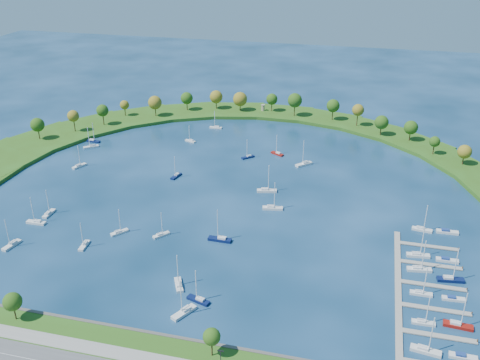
% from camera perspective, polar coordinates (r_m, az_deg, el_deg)
% --- Properties ---
extents(ground, '(700.00, 700.00, 0.00)m').
position_cam_1_polar(ground, '(257.38, -1.35, -1.15)').
color(ground, '#06243C').
rests_on(ground, ground).
extents(breakwater, '(286.74, 247.64, 2.00)m').
position_cam_1_polar(breakwater, '(312.88, -7.18, 3.84)').
color(breakwater, '#2F5215').
rests_on(breakwater, ground).
extents(breakwater_trees, '(240.90, 91.04, 15.13)m').
position_cam_1_polar(breakwater_trees, '(338.20, 0.98, 7.44)').
color(breakwater_trees, '#382314').
rests_on(breakwater_trees, breakwater).
extents(harbor_tower, '(2.60, 2.60, 4.14)m').
position_cam_1_polar(harbor_tower, '(363.19, 2.44, 7.63)').
color(harbor_tower, gray).
rests_on(harbor_tower, breakwater).
extents(dock_system, '(24.28, 82.00, 1.60)m').
position_cam_1_polar(dock_system, '(198.75, 18.44, -11.40)').
color(dock_system, gray).
rests_on(dock_system, ground).
extents(moored_boat_0, '(6.33, 7.19, 11.06)m').
position_cam_1_polar(moored_boat_0, '(228.13, -12.58, -5.32)').
color(moored_boat_0, silver).
rests_on(moored_boat_0, ground).
extents(moored_boat_1, '(8.11, 7.14, 12.46)m').
position_cam_1_polar(moored_boat_1, '(318.13, -15.40, 3.45)').
color(moored_boat_1, silver).
rests_on(moored_boat_1, ground).
extents(moored_boat_2, '(8.19, 2.91, 11.81)m').
position_cam_1_polar(moored_boat_2, '(326.39, -15.19, 4.04)').
color(moored_boat_2, '#0A1542').
rests_on(moored_boat_2, ground).
extents(moored_boat_3, '(3.84, 8.73, 12.41)m').
position_cam_1_polar(moored_boat_3, '(232.47, -22.91, -6.25)').
color(moored_boat_3, silver).
rests_on(moored_boat_3, ground).
extents(moored_boat_4, '(6.69, 6.64, 10.83)m').
position_cam_1_polar(moored_boat_4, '(293.17, 0.85, 2.50)').
color(moored_boat_4, '#0A1542').
rests_on(moored_boat_4, ground).
extents(moored_boat_5, '(8.68, 8.61, 14.04)m').
position_cam_1_polar(moored_boat_5, '(286.12, 6.76, 1.73)').
color(moored_boat_5, silver).
rests_on(moored_boat_5, ground).
extents(moored_boat_6, '(6.96, 4.07, 9.88)m').
position_cam_1_polar(moored_boat_6, '(316.64, -5.24, 4.17)').
color(moored_boat_6, silver).
rests_on(moored_boat_6, ground).
extents(moored_boat_7, '(5.87, 8.55, 12.33)m').
position_cam_1_polar(moored_boat_7, '(194.09, -6.47, -10.83)').
color(moored_boat_7, silver).
rests_on(moored_boat_7, ground).
extents(moored_boat_8, '(3.69, 7.94, 11.26)m').
position_cam_1_polar(moored_boat_8, '(272.81, -6.74, 0.49)').
color(moored_boat_8, '#0A1542').
rests_on(moored_boat_8, ground).
extents(moored_boat_9, '(9.67, 4.68, 13.70)m').
position_cam_1_polar(moored_boat_9, '(256.22, 2.82, -1.07)').
color(moored_boat_9, silver).
rests_on(moored_boat_9, ground).
extents(moored_boat_10, '(6.65, 9.38, 13.61)m').
position_cam_1_polar(moored_boat_10, '(182.10, -5.91, -13.59)').
color(moored_boat_10, silver).
rests_on(moored_boat_10, ground).
extents(moored_boat_11, '(5.22, 8.17, 11.68)m').
position_cam_1_polar(moored_boat_11, '(294.36, -16.57, 1.49)').
color(moored_boat_11, silver).
rests_on(moored_boat_11, ground).
extents(moored_boat_12, '(6.13, 6.85, 10.59)m').
position_cam_1_polar(moored_boat_12, '(223.26, -8.30, -5.66)').
color(moored_boat_12, silver).
rests_on(moored_boat_12, ground).
extents(moored_boat_13, '(2.87, 7.63, 10.95)m').
position_cam_1_polar(moored_boat_13, '(222.84, -16.09, -6.55)').
color(moored_boat_13, silver).
rests_on(moored_boat_13, ground).
extents(moored_boat_14, '(9.54, 2.86, 13.94)m').
position_cam_1_polar(moored_boat_14, '(217.94, -2.12, -6.19)').
color(moored_boat_14, '#0A1542').
rests_on(moored_boat_14, ground).
extents(moored_boat_15, '(2.39, 7.97, 11.64)m').
position_cam_1_polar(moored_boat_15, '(250.66, -19.49, -3.28)').
color(moored_boat_15, silver).
rests_on(moored_boat_15, ground).
extents(moored_boat_16, '(8.45, 2.47, 12.37)m').
position_cam_1_polar(moored_boat_16, '(245.27, -20.67, -4.13)').
color(moored_boat_16, silver).
rests_on(moored_boat_16, ground).
extents(moored_boat_17, '(7.82, 5.79, 11.43)m').
position_cam_1_polar(moored_boat_17, '(298.16, 3.95, 2.84)').
color(moored_boat_17, maroon).
rests_on(moored_boat_17, ground).
extents(moored_boat_18, '(8.60, 4.66, 12.18)m').
position_cam_1_polar(moored_boat_18, '(186.71, -4.40, -12.41)').
color(moored_boat_18, '#0A1542').
rests_on(moored_boat_18, ground).
extents(moored_boat_19, '(7.68, 2.35, 11.21)m').
position_cam_1_polar(moored_boat_19, '(336.80, -2.56, 5.59)').
color(moored_boat_19, silver).
rests_on(moored_boat_19, ground).
extents(moored_boat_20, '(9.31, 4.05, 13.24)m').
position_cam_1_polar(moored_boat_20, '(241.11, 3.43, -2.89)').
color(moored_boat_20, silver).
rests_on(moored_boat_20, ground).
extents(docked_boat_0, '(9.23, 3.85, 13.17)m').
position_cam_1_polar(docked_boat_0, '(176.81, 18.95, -16.54)').
color(docked_boat_0, silver).
rests_on(docked_boat_0, ground).
extents(docked_boat_1, '(8.11, 2.45, 1.64)m').
position_cam_1_polar(docked_boat_1, '(178.77, 22.40, -16.81)').
color(docked_boat_1, silver).
rests_on(docked_boat_1, ground).
extents(docked_boat_2, '(7.37, 2.20, 10.78)m').
position_cam_1_polar(docked_boat_2, '(186.76, 18.74, -13.94)').
color(docked_boat_2, silver).
rests_on(docked_boat_2, ground).
extents(docked_boat_3, '(9.26, 3.29, 13.34)m').
position_cam_1_polar(docked_boat_3, '(189.20, 21.96, -13.93)').
color(docked_boat_3, maroon).
rests_on(docked_boat_3, ground).
extents(docked_boat_4, '(7.51, 2.10, 11.03)m').
position_cam_1_polar(docked_boat_4, '(199.01, 18.52, -11.18)').
color(docked_boat_4, silver).
rests_on(docked_boat_4, ground).
extents(docked_boat_5, '(7.70, 2.59, 1.55)m').
position_cam_1_polar(docked_boat_5, '(200.40, 21.54, -11.54)').
color(docked_boat_5, silver).
rests_on(docked_boat_5, ground).
extents(docked_boat_6, '(9.09, 3.76, 12.96)m').
position_cam_1_polar(docked_boat_6, '(210.96, 18.34, -8.84)').
color(docked_boat_6, silver).
rests_on(docked_boat_6, ground).
extents(docked_boat_7, '(9.63, 3.89, 13.75)m').
position_cam_1_polar(docked_boat_7, '(209.20, 21.27, -9.66)').
color(docked_boat_7, '#0A1542').
rests_on(docked_boat_7, ground).
extents(docked_boat_8, '(8.86, 3.26, 12.73)m').
position_cam_1_polar(docked_boat_8, '(219.04, 18.23, -7.46)').
color(docked_boat_8, silver).
rests_on(docked_boat_8, ground).
extents(docked_boat_9, '(8.21, 2.39, 1.67)m').
position_cam_1_polar(docked_boat_9, '(219.93, 20.96, -7.88)').
color(docked_boat_9, silver).
rests_on(docked_boat_9, ground).
extents(docked_boat_10, '(8.35, 3.40, 11.93)m').
position_cam_1_polar(docked_boat_10, '(236.85, 18.61, -4.89)').
color(docked_boat_10, silver).
rests_on(docked_boat_10, ground).
extents(docked_boat_11, '(8.80, 2.71, 1.78)m').
position_cam_1_polar(docked_boat_11, '(238.70, 20.97, -5.11)').
color(docked_boat_11, silver).
rests_on(docked_boat_11, ground).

